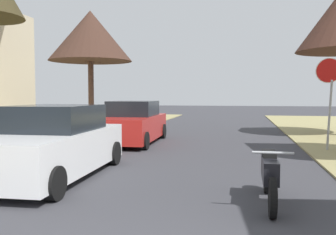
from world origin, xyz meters
The scene contains 5 objects.
stop_sign_far centered at (4.32, 9.89, 2.17)m, with size 0.81×0.59×2.94m.
street_tree_left_mid_b centered at (-6.49, 16.39, 4.99)m, with size 4.50×4.50×6.33m.
parked_sedan_white centered at (-2.43, 4.76, 0.72)m, with size 2.06×4.46×1.57m.
parked_sedan_red centered at (-2.42, 10.69, 0.72)m, with size 2.06×4.46×1.57m.
parked_motorcycle centered at (2.07, 3.64, 0.48)m, with size 0.60×2.05×0.97m.
Camera 1 is at (1.60, -2.59, 1.80)m, focal length 39.34 mm.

